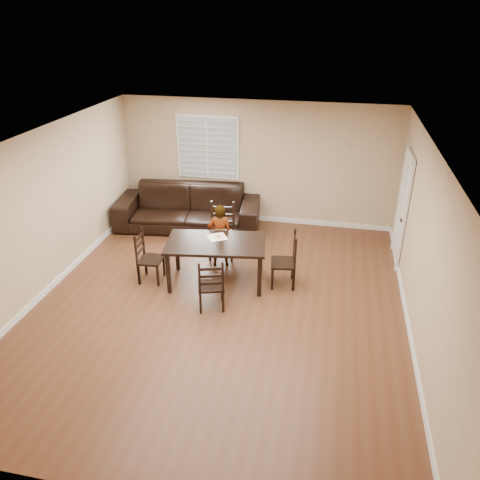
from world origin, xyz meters
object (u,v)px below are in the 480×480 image
Objects in this scene: chair_near at (223,231)px; sofa at (188,208)px; donut at (218,236)px; chair_left at (144,258)px; dining_table at (216,247)px; chair_far at (211,288)px; child at (220,236)px; chair_right at (290,262)px.

sofa is (-1.04, 1.07, -0.04)m from chair_near.
chair_left is at bearing -164.04° from donut.
dining_table is 2.47m from sofa.
chair_left reaches higher than dining_table.
child reaches higher than chair_far.
donut is (1.26, 0.36, 0.39)m from chair_left.
child is at bearing -88.95° from chair_near.
dining_table is 1.47× the size of child.
chair_left reaches higher than sofa.
dining_table is at bearing -88.30° from donut.
donut is (0.08, -0.42, 0.20)m from child.
dining_table is at bearing -89.98° from chair_right.
donut is at bearing -77.21° from chair_left.
chair_left is 0.77× the size of child.
donut is (-1.28, 0.01, 0.37)m from chair_right.
donut reaches higher than dining_table.
chair_far is 1.15m from donut.
chair_right is 10.06× the size of donut.
child is 1.90m from sofa.
chair_left is 0.95× the size of chair_right.
chair_left is at bearing -138.61° from chair_near.
chair_far is 1.55m from chair_right.
dining_table is 1.11m from chair_near.
child reaches higher than chair_near.
chair_right reaches higher than dining_table.
dining_table is at bearing -85.57° from chair_left.
chair_left is 2.57m from chair_right.
chair_left is (-1.27, -0.17, -0.28)m from dining_table.
dining_table is at bearing 83.76° from child.
chair_far is 3.30m from sofa.
chair_near is (-0.15, 1.08, -0.22)m from dining_table.
child is (-1.36, 0.43, 0.16)m from chair_right.
chair_far is 0.75× the size of child.
chair_left is at bearing -98.19° from sofa.
chair_far is at bearing -72.45° from sofa.
chair_far is 1.51m from child.
child reaches higher than chair_right.
chair_right is at bearing -85.35° from chair_left.
chair_right is (1.28, 0.18, -0.26)m from dining_table.
sofa is at bearing -68.64° from child.
child reaches higher than sofa.
dining_table is 1.96× the size of chair_far.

